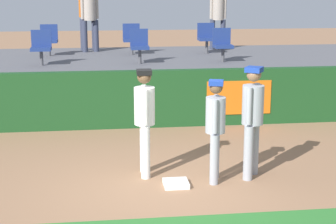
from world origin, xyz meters
name	(u,v)px	position (x,y,z in m)	size (l,w,h in m)	color
ground_plane	(163,189)	(0.00, 0.00, 0.00)	(60.00, 60.00, 0.00)	#936B4C
first_base	(176,184)	(0.22, 0.11, 0.04)	(0.40, 0.40, 0.08)	white
player_fielder_home	(145,115)	(-0.22, 0.72, 1.05)	(0.35, 0.56, 1.82)	white
player_runner_visitor	(215,124)	(0.89, 0.26, 0.98)	(0.40, 0.46, 1.70)	#9EA3AD
player_coach_visitor	(253,114)	(1.54, 0.39, 1.09)	(0.49, 0.49, 1.88)	#9EA3AD
field_wall	(143,99)	(0.01, 3.94, 0.65)	(18.00, 0.26, 1.30)	#19471E
bleacher_platform	(134,80)	(0.00, 6.51, 0.63)	(18.00, 4.80, 1.26)	#59595E
seat_front_left	(41,46)	(-2.31, 5.39, 1.73)	(0.48, 0.44, 0.84)	#4C4C51
seat_front_center	(139,44)	(0.06, 5.38, 1.73)	(0.44, 0.44, 0.84)	#4C4C51
seat_back_left	(49,38)	(-2.27, 7.19, 1.73)	(0.47, 0.44, 0.84)	#4C4C51
seat_back_right	(206,36)	(2.10, 7.19, 1.73)	(0.48, 0.44, 0.84)	#4C4C51
seat_front_right	(222,43)	(2.15, 5.38, 1.73)	(0.46, 0.44, 0.84)	#4C4C51
seat_back_center	(132,37)	(-0.02, 7.19, 1.73)	(0.47, 0.44, 0.84)	#4C4C51
spectator_hooded	(90,15)	(-1.15, 7.87, 2.32)	(0.50, 0.42, 1.83)	#33384C
spectator_capped	(218,15)	(2.61, 8.04, 2.28)	(0.49, 0.36, 1.77)	#33384C
spectator_casual	(88,13)	(-1.21, 8.26, 2.35)	(0.53, 0.36, 1.88)	#33384C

